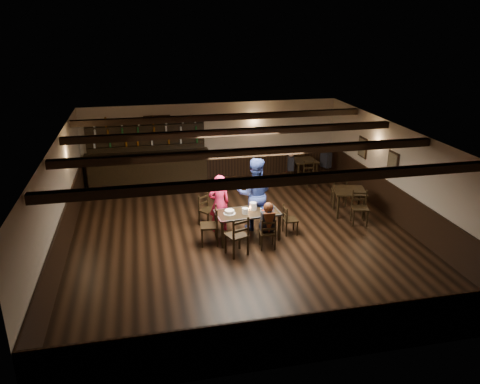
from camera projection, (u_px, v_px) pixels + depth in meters
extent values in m
plane|color=black|center=(243.00, 236.00, 12.48)|extent=(10.00, 10.00, 0.00)
cube|color=#BCAE9C|center=(213.00, 141.00, 16.57)|extent=(9.00, 0.02, 2.70)
cube|color=#BCAE9C|center=(311.00, 295.00, 7.43)|extent=(9.00, 0.02, 2.70)
cube|color=#BCAE9C|center=(59.00, 203.00, 11.11)|extent=(0.02, 10.00, 2.70)
cube|color=#BCAE9C|center=(402.00, 177.00, 12.88)|extent=(0.02, 10.00, 2.70)
cube|color=silver|center=(243.00, 137.00, 11.52)|extent=(9.00, 10.00, 0.02)
cube|color=black|center=(213.00, 164.00, 16.84)|extent=(9.00, 0.04, 1.00)
cube|color=black|center=(308.00, 338.00, 7.75)|extent=(9.00, 0.04, 1.00)
cube|color=black|center=(65.00, 235.00, 11.42)|extent=(0.04, 10.00, 1.00)
cube|color=black|center=(398.00, 205.00, 13.18)|extent=(0.04, 10.00, 1.00)
cube|color=black|center=(158.00, 130.00, 15.99)|extent=(0.90, 0.03, 1.00)
cube|color=black|center=(158.00, 130.00, 15.97)|extent=(0.80, 0.02, 0.90)
cube|color=black|center=(393.00, 163.00, 13.25)|extent=(0.03, 0.55, 0.65)
cube|color=#72664C|center=(392.00, 163.00, 13.24)|extent=(0.02, 0.45, 0.55)
cube|color=black|center=(363.00, 147.00, 15.00)|extent=(0.03, 0.55, 0.65)
cube|color=#72664C|center=(362.00, 147.00, 15.00)|extent=(0.02, 0.45, 0.55)
cube|color=black|center=(278.00, 181.00, 8.81)|extent=(8.90, 0.18, 0.18)
cube|color=black|center=(253.00, 152.00, 10.64)|extent=(8.90, 0.18, 0.18)
cube|color=black|center=(235.00, 132.00, 12.47)|extent=(8.90, 0.18, 0.18)
cube|color=black|center=(222.00, 117.00, 14.30)|extent=(8.90, 0.18, 0.18)
cube|color=black|center=(222.00, 235.00, 11.72)|extent=(0.06, 0.06, 0.71)
cube|color=black|center=(216.00, 224.00, 12.35)|extent=(0.06, 0.06, 0.71)
cube|color=black|center=(279.00, 228.00, 12.13)|extent=(0.06, 0.06, 0.71)
cube|color=black|center=(270.00, 217.00, 12.76)|extent=(0.06, 0.06, 0.71)
cube|color=black|center=(247.00, 213.00, 12.11)|extent=(1.70, 0.94, 0.04)
cube|color=#A5A8AD|center=(243.00, 207.00, 12.46)|extent=(1.64, 0.15, 0.05)
cube|color=#A5A8AD|center=(252.00, 219.00, 11.75)|extent=(1.64, 0.15, 0.05)
cube|color=#A5A8AD|center=(277.00, 209.00, 12.32)|extent=(0.09, 0.82, 0.05)
cube|color=#A5A8AD|center=(217.00, 216.00, 11.89)|extent=(0.09, 0.82, 0.05)
cube|color=black|center=(240.00, 240.00, 11.72)|extent=(0.05, 0.05, 0.49)
cube|color=black|center=(248.00, 246.00, 11.41)|extent=(0.05, 0.05, 0.49)
cube|color=black|center=(226.00, 244.00, 11.51)|extent=(0.05, 0.05, 0.49)
cube|color=black|center=(234.00, 250.00, 11.21)|extent=(0.05, 0.05, 0.49)
cube|color=black|center=(237.00, 235.00, 11.37)|extent=(0.60, 0.59, 0.05)
cube|color=black|center=(241.00, 228.00, 11.12)|extent=(0.46, 0.20, 0.51)
cube|color=black|center=(241.00, 230.00, 11.14)|extent=(0.39, 0.17, 0.06)
cube|color=black|center=(241.00, 223.00, 11.07)|extent=(0.39, 0.17, 0.06)
cube|color=black|center=(273.00, 237.00, 11.96)|extent=(0.04, 0.04, 0.40)
cube|color=black|center=(275.00, 243.00, 11.66)|extent=(0.04, 0.04, 0.40)
cube|color=black|center=(260.00, 238.00, 11.92)|extent=(0.04, 0.04, 0.40)
cube|color=black|center=(262.00, 244.00, 11.63)|extent=(0.04, 0.04, 0.40)
cube|color=black|center=(268.00, 233.00, 11.72)|extent=(0.43, 0.41, 0.04)
cube|color=black|center=(269.00, 228.00, 11.50)|extent=(0.39, 0.07, 0.42)
cube|color=black|center=(269.00, 229.00, 11.51)|extent=(0.33, 0.06, 0.05)
cube|color=black|center=(269.00, 223.00, 11.45)|extent=(0.33, 0.06, 0.05)
cube|color=black|center=(202.00, 232.00, 12.16)|extent=(0.04, 0.04, 0.48)
cube|color=black|center=(216.00, 231.00, 12.20)|extent=(0.04, 0.04, 0.48)
cube|color=black|center=(202.00, 239.00, 11.78)|extent=(0.04, 0.04, 0.48)
cube|color=black|center=(217.00, 238.00, 11.82)|extent=(0.04, 0.04, 0.48)
cube|color=black|center=(209.00, 226.00, 11.90)|extent=(0.49, 0.51, 0.04)
cube|color=black|center=(216.00, 216.00, 11.83)|extent=(0.09, 0.47, 0.50)
cube|color=black|center=(216.00, 218.00, 11.85)|extent=(0.07, 0.40, 0.06)
cube|color=black|center=(216.00, 211.00, 11.77)|extent=(0.07, 0.40, 0.06)
cube|color=black|center=(297.00, 229.00, 12.45)|extent=(0.03, 0.03, 0.38)
cube|color=black|center=(286.00, 230.00, 12.39)|extent=(0.03, 0.03, 0.38)
cube|color=black|center=(294.00, 224.00, 12.75)|extent=(0.03, 0.03, 0.38)
cube|color=black|center=(283.00, 225.00, 12.69)|extent=(0.03, 0.03, 0.38)
cube|color=black|center=(290.00, 220.00, 12.50)|extent=(0.36, 0.38, 0.04)
cube|color=black|center=(285.00, 213.00, 12.40)|extent=(0.03, 0.37, 0.40)
cube|color=black|center=(285.00, 215.00, 12.41)|extent=(0.02, 0.32, 0.04)
cube|color=black|center=(285.00, 209.00, 12.35)|extent=(0.02, 0.32, 0.04)
cube|color=black|center=(208.00, 221.00, 12.86)|extent=(0.05, 0.05, 0.42)
cube|color=black|center=(199.00, 218.00, 13.06)|extent=(0.05, 0.05, 0.42)
cube|color=black|center=(217.00, 217.00, 13.11)|extent=(0.05, 0.05, 0.42)
cube|color=black|center=(208.00, 214.00, 13.31)|extent=(0.05, 0.05, 0.42)
cube|color=black|center=(208.00, 210.00, 13.00)|extent=(0.56, 0.56, 0.04)
cube|color=black|center=(203.00, 201.00, 13.03)|extent=(0.34, 0.28, 0.44)
cube|color=black|center=(203.00, 203.00, 13.04)|extent=(0.29, 0.24, 0.05)
cube|color=black|center=(203.00, 197.00, 12.98)|extent=(0.29, 0.24, 0.05)
imported|color=#E32A63|center=(219.00, 203.00, 12.53)|extent=(0.63, 0.47, 1.60)
imported|color=navy|center=(255.00, 194.00, 12.61)|extent=(1.12, 0.96, 2.01)
cube|color=black|center=(266.00, 227.00, 11.79)|extent=(0.31, 0.31, 0.13)
cube|color=black|center=(268.00, 221.00, 11.60)|extent=(0.33, 0.19, 0.47)
cylinder|color=black|center=(268.00, 213.00, 11.53)|extent=(0.10, 0.33, 0.33)
sphere|color=#D8A384|center=(268.00, 207.00, 11.48)|extent=(0.20, 0.20, 0.20)
sphere|color=#3C190D|center=(268.00, 208.00, 11.45)|extent=(0.25, 0.25, 0.25)
cone|color=#3C190D|center=(269.00, 224.00, 11.49)|extent=(0.19, 0.19, 0.58)
cylinder|color=white|center=(229.00, 213.00, 12.00)|extent=(0.31, 0.31, 0.01)
cylinder|color=white|center=(229.00, 212.00, 11.98)|extent=(0.25, 0.25, 0.08)
cylinder|color=silver|center=(229.00, 212.00, 11.99)|extent=(0.26, 0.26, 0.04)
cylinder|color=white|center=(245.00, 211.00, 11.97)|extent=(0.16, 0.16, 0.15)
cylinder|color=white|center=(253.00, 206.00, 12.20)|extent=(0.18, 0.18, 0.21)
cylinder|color=#A5A8AD|center=(249.00, 210.00, 12.21)|extent=(0.05, 0.05, 0.03)
sphere|color=orange|center=(249.00, 208.00, 12.20)|extent=(0.03, 0.03, 0.03)
cylinder|color=silver|center=(261.00, 210.00, 12.11)|extent=(0.03, 0.03, 0.09)
cylinder|color=#A5A8AD|center=(265.00, 210.00, 12.09)|extent=(0.03, 0.03, 0.08)
cylinder|color=silver|center=(255.00, 208.00, 12.22)|extent=(0.07, 0.07, 0.11)
cube|color=maroon|center=(268.00, 211.00, 12.16)|extent=(0.31, 0.23, 0.00)
cube|color=#0D1A43|center=(267.00, 208.00, 12.36)|extent=(0.40, 0.33, 0.00)
cube|color=black|center=(149.00, 170.00, 16.08)|extent=(3.99, 0.60, 1.10)
cube|color=black|center=(147.00, 153.00, 15.88)|extent=(4.19, 0.70, 0.05)
cube|color=black|center=(147.00, 152.00, 16.13)|extent=(3.99, 0.10, 2.20)
cube|color=black|center=(147.00, 146.00, 15.95)|extent=(3.89, 0.22, 0.03)
cube|color=black|center=(146.00, 136.00, 15.83)|extent=(3.89, 0.22, 0.03)
cube|color=black|center=(145.00, 126.00, 15.70)|extent=(3.89, 0.22, 0.03)
cube|color=black|center=(350.00, 191.00, 13.62)|extent=(1.08, 1.08, 0.04)
cube|color=black|center=(338.00, 207.00, 13.43)|extent=(0.06, 0.06, 0.71)
cube|color=black|center=(334.00, 198.00, 14.11)|extent=(0.06, 0.06, 0.71)
cube|color=black|center=(364.00, 208.00, 13.40)|extent=(0.06, 0.06, 0.71)
cube|color=black|center=(359.00, 198.00, 14.08)|extent=(0.06, 0.06, 0.71)
cube|color=black|center=(304.00, 161.00, 16.46)|extent=(0.85, 0.85, 0.04)
cube|color=black|center=(298.00, 174.00, 16.21)|extent=(0.05, 0.05, 0.71)
cube|color=black|center=(291.00, 169.00, 16.82)|extent=(0.05, 0.05, 0.71)
cube|color=black|center=(316.00, 173.00, 16.36)|extent=(0.05, 0.05, 0.71)
cube|color=black|center=(309.00, 167.00, 16.98)|extent=(0.05, 0.05, 0.71)
cube|color=black|center=(291.00, 163.00, 16.24)|extent=(0.28, 0.37, 0.48)
sphere|color=#D8A384|center=(291.00, 154.00, 16.13)|extent=(0.19, 0.19, 0.19)
sphere|color=black|center=(291.00, 153.00, 16.12)|extent=(0.19, 0.19, 0.19)
cube|color=black|center=(326.00, 160.00, 16.54)|extent=(0.33, 0.43, 0.54)
sphere|color=#D8A384|center=(327.00, 150.00, 16.41)|extent=(0.21, 0.21, 0.21)
sphere|color=black|center=(327.00, 149.00, 16.40)|extent=(0.22, 0.22, 0.22)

